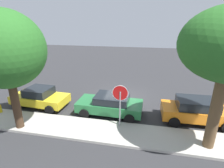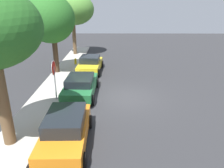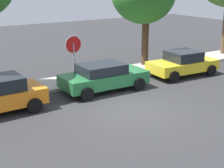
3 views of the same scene
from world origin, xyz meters
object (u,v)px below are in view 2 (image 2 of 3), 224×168
parked_car_orange (66,129)px  parked_car_green (81,85)px  fire_hydrant (76,62)px  street_tree_far (74,10)px  street_tree_mid_block (50,19)px  parked_car_yellow (90,64)px  stop_sign (54,73)px

parked_car_orange → parked_car_green: bearing=1.5°
parked_car_green → parked_car_orange: (-5.37, -0.14, 0.06)m
parked_car_green → parked_car_orange: bearing=-178.5°
parked_car_green → fire_hydrant: size_ratio=6.02×
parked_car_green → street_tree_far: street_tree_far is taller
street_tree_mid_block → fire_hydrant: bearing=-27.4°
parked_car_yellow → street_tree_far: size_ratio=0.60×
parked_car_yellow → street_tree_mid_block: size_ratio=0.63×
fire_hydrant → street_tree_far: bearing=7.8°
street_tree_far → fire_hydrant: size_ratio=9.43×
street_tree_mid_block → fire_hydrant: 5.11m
parked_car_green → parked_car_yellow: 5.25m
parked_car_green → parked_car_orange: size_ratio=1.02×
parked_car_orange → fire_hydrant: parked_car_orange is taller
street_tree_far → fire_hydrant: bearing=-172.2°
stop_sign → parked_car_green: (0.87, -1.42, -1.11)m
street_tree_mid_block → street_tree_far: size_ratio=0.97×
street_tree_far → fire_hydrant: 6.51m
parked_car_yellow → street_tree_far: bearing=19.3°
parked_car_orange → street_tree_far: street_tree_far is taller
stop_sign → parked_car_orange: 4.88m
street_tree_far → fire_hydrant: (-4.48, -0.62, -4.68)m
stop_sign → fire_hydrant: size_ratio=3.67×
fire_hydrant → stop_sign: bearing=-179.2°
parked_car_orange → fire_hydrant: size_ratio=5.89×
stop_sign → street_tree_far: street_tree_far is taller
parked_car_green → street_tree_far: bearing=10.5°
stop_sign → parked_car_yellow: (6.12, -1.52, -1.12)m
stop_sign → parked_car_green: size_ratio=0.61×
parked_car_orange → fire_hydrant: 12.69m
parked_car_green → street_tree_far: size_ratio=0.64×
parked_car_orange → parked_car_yellow: bearing=0.2°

